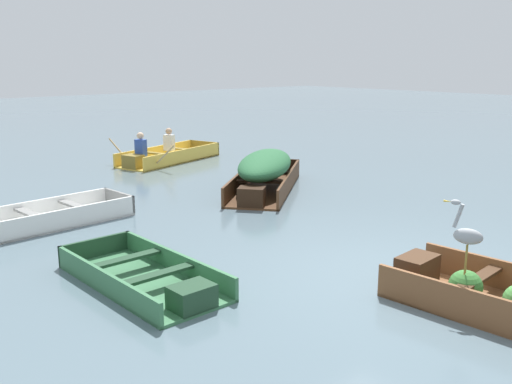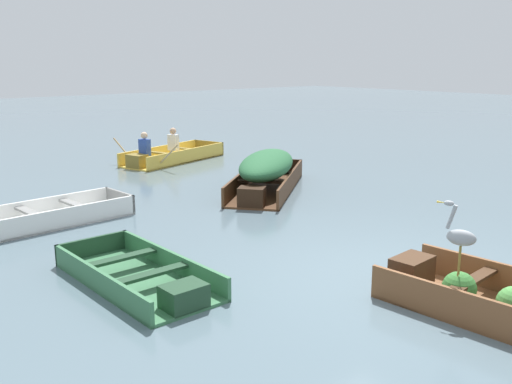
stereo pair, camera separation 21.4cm
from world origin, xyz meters
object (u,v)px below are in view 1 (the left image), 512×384
(dinghy_wooden_brown_foreground, at_px, (501,299))
(rowboat_yellow_with_crew, at_px, (164,155))
(skiff_dark_varnish_mid_moored, at_px, (265,169))
(skiff_white_far_moored, at_px, (46,219))
(heron_on_dinghy, at_px, (467,234))
(skiff_green_near_moored, at_px, (147,278))

(dinghy_wooden_brown_foreground, distance_m, rowboat_yellow_with_crew, 10.97)
(skiff_dark_varnish_mid_moored, height_order, skiff_white_far_moored, skiff_dark_varnish_mid_moored)
(dinghy_wooden_brown_foreground, xyz_separation_m, skiff_dark_varnish_mid_moored, (2.13, 6.30, 0.32))
(skiff_dark_varnish_mid_moored, distance_m, skiff_white_far_moored, 4.67)
(rowboat_yellow_with_crew, distance_m, heron_on_dinghy, 10.72)
(dinghy_wooden_brown_foreground, distance_m, skiff_green_near_moored, 4.18)
(skiff_green_near_moored, height_order, rowboat_yellow_with_crew, rowboat_yellow_with_crew)
(skiff_green_near_moored, bearing_deg, dinghy_wooden_brown_foreground, -51.64)
(dinghy_wooden_brown_foreground, relative_size, skiff_green_near_moored, 1.08)
(skiff_dark_varnish_mid_moored, bearing_deg, skiff_white_far_moored, 174.25)
(rowboat_yellow_with_crew, bearing_deg, skiff_dark_varnish_mid_moored, -93.15)
(skiff_white_far_moored, bearing_deg, heron_on_dinghy, -70.68)
(skiff_green_near_moored, distance_m, skiff_dark_varnish_mid_moored, 5.62)
(skiff_dark_varnish_mid_moored, bearing_deg, dinghy_wooden_brown_foreground, -108.66)
(skiff_dark_varnish_mid_moored, bearing_deg, rowboat_yellow_with_crew, 86.85)
(dinghy_wooden_brown_foreground, height_order, rowboat_yellow_with_crew, rowboat_yellow_with_crew)
(skiff_white_far_moored, bearing_deg, skiff_green_near_moored, -91.48)
(skiff_green_near_moored, relative_size, skiff_dark_varnish_mid_moored, 0.75)
(dinghy_wooden_brown_foreground, xyz_separation_m, rowboat_yellow_with_crew, (2.37, 10.71, 0.03))
(skiff_white_far_moored, bearing_deg, skiff_dark_varnish_mid_moored, -5.75)
(dinghy_wooden_brown_foreground, height_order, skiff_green_near_moored, dinghy_wooden_brown_foreground)
(skiff_green_near_moored, bearing_deg, heron_on_dinghy, -51.48)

